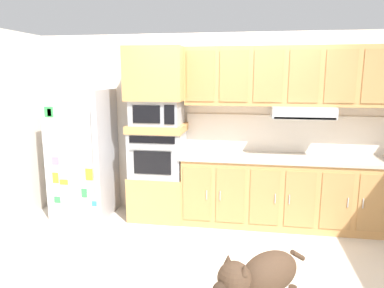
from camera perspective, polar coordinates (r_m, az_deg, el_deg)
name	(u,v)px	position (r m, az deg, el deg)	size (l,w,h in m)	color
ground_plane	(224,246)	(4.28, 5.14, -16.01)	(9.60, 9.60, 0.00)	beige
back_kitchen_wall	(231,126)	(4.97, 6.35, 2.93)	(6.20, 0.12, 2.50)	silver
refrigerator	(83,153)	(5.14, -17.12, -1.42)	(0.76, 0.73, 1.76)	#ADADB2
oven_base_cabinet	(159,195)	(5.00, -5.35, -8.24)	(0.74, 0.62, 0.60)	tan
built_in_oven	(158,153)	(4.83, -5.49, -1.51)	(0.70, 0.62, 0.60)	#A8AAAF
appliance_mid_shelf	(158,128)	(4.77, -5.55, 2.60)	(0.74, 0.62, 0.10)	tan
microwave	(157,112)	(4.74, -5.61, 5.11)	(0.64, 0.54, 0.32)	#A8AAAF
appliance_upper_cabinet	(157,74)	(4.72, -5.72, 11.16)	(0.74, 0.62, 0.68)	tan
lower_cabinet_run	(297,193)	(4.84, 16.52, -7.56)	(2.96, 0.63, 0.88)	tan
countertop_slab	(299,158)	(4.72, 16.82, -2.24)	(3.00, 0.64, 0.04)	#BCB2A3
backsplash_panel	(297,134)	(4.95, 16.57, 1.56)	(3.00, 0.02, 0.50)	white
upper_cabinet_with_hood	(302,79)	(4.72, 17.33, 10.02)	(2.96, 0.48, 0.88)	tan
dog	(262,276)	(2.91, 11.20, -20.14)	(0.74, 0.76, 0.68)	#473323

